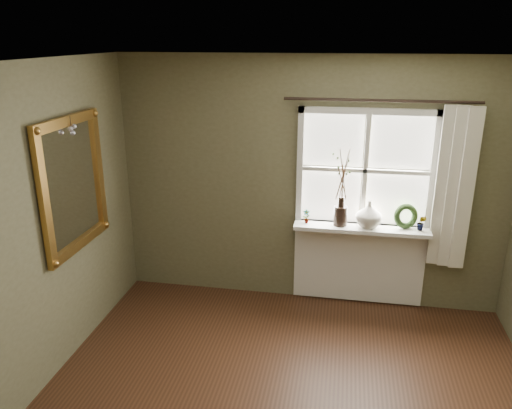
{
  "coord_description": "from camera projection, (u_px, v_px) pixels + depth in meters",
  "views": [
    {
      "loc": [
        0.34,
        -2.71,
        2.77
      ],
      "look_at": [
        -0.43,
        1.55,
        1.29
      ],
      "focal_mm": 35.0,
      "sensor_mm": 36.0,
      "label": 1
    }
  ],
  "objects": [
    {
      "name": "potted_plant_right",
      "position": [
        421.0,
        223.0,
        4.94
      ],
      "size": [
        0.11,
        0.1,
        0.16
      ],
      "primitive_type": "imported",
      "rotation": [
        0.0,
        0.0,
        -0.38
      ],
      "color": "#263D1B",
      "rests_on": "window_sill"
    },
    {
      "name": "window_frame",
      "position": [
        365.0,
        170.0,
        4.98
      ],
      "size": [
        1.36,
        0.06,
        1.24
      ],
      "color": "silver",
      "rests_on": "wall_back"
    },
    {
      "name": "curtain",
      "position": [
        453.0,
        189.0,
        4.79
      ],
      "size": [
        0.36,
        0.12,
        1.59
      ],
      "primitive_type": "cube",
      "color": "beige",
      "rests_on": "wall_back"
    },
    {
      "name": "window_sill",
      "position": [
        361.0,
        228.0,
        5.07
      ],
      "size": [
        1.36,
        0.26,
        0.04
      ],
      "primitive_type": "cube",
      "color": "silver",
      "rests_on": "wall_back"
    },
    {
      "name": "wall_back",
      "position": [
        310.0,
        183.0,
        5.2
      ],
      "size": [
        4.0,
        0.1,
        2.6
      ],
      "primitive_type": "cube",
      "color": "brown",
      "rests_on": "ground"
    },
    {
      "name": "window_apron",
      "position": [
        358.0,
        263.0,
        5.32
      ],
      "size": [
        1.36,
        0.04,
        0.88
      ],
      "primitive_type": "cube",
      "color": "silver",
      "rests_on": "ground"
    },
    {
      "name": "wreath",
      "position": [
        405.0,
        219.0,
        5.0
      ],
      "size": [
        0.28,
        0.2,
        0.27
      ],
      "primitive_type": "torus",
      "rotation": [
        1.36,
        0.0,
        0.39
      ],
      "color": "#263D1B",
      "rests_on": "window_sill"
    },
    {
      "name": "potted_plant_left",
      "position": [
        306.0,
        216.0,
        5.13
      ],
      "size": [
        0.09,
        0.07,
        0.15
      ],
      "primitive_type": "imported",
      "rotation": [
        0.0,
        0.0,
        0.22
      ],
      "color": "#263D1B",
      "rests_on": "window_sill"
    },
    {
      "name": "ceiling",
      "position": [
        285.0,
        68.0,
        2.64
      ],
      "size": [
        4.5,
        4.5,
        0.0
      ],
      "primitive_type": "plane",
      "color": "silver",
      "rests_on": "ground"
    },
    {
      "name": "dark_jug",
      "position": [
        340.0,
        216.0,
        5.07
      ],
      "size": [
        0.17,
        0.17,
        0.2
      ],
      "primitive_type": "cylinder",
      "rotation": [
        0.0,
        0.0,
        -0.27
      ],
      "color": "black",
      "rests_on": "window_sill"
    },
    {
      "name": "cream_vase",
      "position": [
        369.0,
        214.0,
        5.01
      ],
      "size": [
        0.28,
        0.28,
        0.27
      ],
      "primitive_type": "imported",
      "rotation": [
        0.0,
        0.0,
        -0.07
      ],
      "color": "beige",
      "rests_on": "window_sill"
    },
    {
      "name": "gilt_mirror",
      "position": [
        73.0,
        184.0,
        4.32
      ],
      "size": [
        0.1,
        0.99,
        1.18
      ],
      "color": "white",
      "rests_on": "wall_left"
    },
    {
      "name": "curtain_rod",
      "position": [
        381.0,
        100.0,
        4.69
      ],
      "size": [
        1.84,
        0.03,
        0.03
      ],
      "primitive_type": "cylinder",
      "rotation": [
        0.0,
        1.57,
        0.0
      ],
      "color": "black",
      "rests_on": "wall_back"
    }
  ]
}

